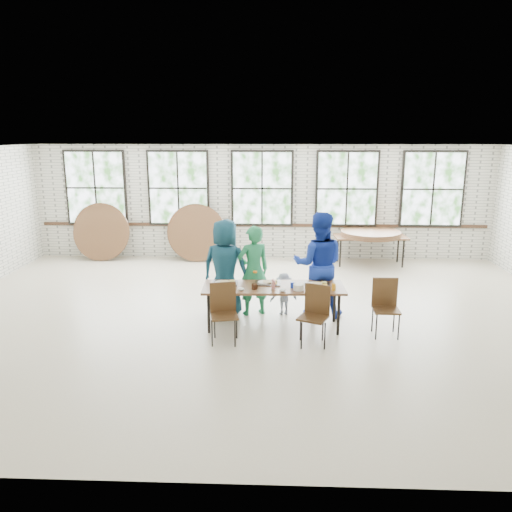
# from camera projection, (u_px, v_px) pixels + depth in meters

# --- Properties ---
(room) EXTENTS (12.00, 12.00, 12.00)m
(room) POSITION_uv_depth(u_px,v_px,m) (262.00, 190.00, 13.01)
(room) COLOR beige
(room) RESTS_ON ground
(dining_table) EXTENTS (2.42, 0.87, 0.74)m
(dining_table) POSITION_uv_depth(u_px,v_px,m) (274.00, 289.00, 8.49)
(dining_table) COLOR brown
(dining_table) RESTS_ON ground
(chair_near_left) EXTENTS (0.49, 0.48, 0.95)m
(chair_near_left) POSITION_uv_depth(u_px,v_px,m) (224.00, 307.00, 7.99)
(chair_near_left) COLOR #482E18
(chair_near_left) RESTS_ON ground
(chair_near_right) EXTENTS (0.55, 0.54, 0.95)m
(chair_near_right) POSITION_uv_depth(u_px,v_px,m) (315.00, 310.00, 7.89)
(chair_near_right) COLOR #482E18
(chair_near_right) RESTS_ON ground
(chair_spare) EXTENTS (0.42, 0.41, 0.95)m
(chair_spare) POSITION_uv_depth(u_px,v_px,m) (385.00, 302.00, 8.25)
(chair_spare) COLOR #482E18
(chair_spare) RESTS_ON ground
(adult_teal) EXTENTS (0.98, 0.76, 1.78)m
(adult_teal) POSITION_uv_depth(u_px,v_px,m) (225.00, 267.00, 9.11)
(adult_teal) COLOR #154153
(adult_teal) RESTS_ON ground
(adult_green) EXTENTS (0.71, 0.60, 1.67)m
(adult_green) POSITION_uv_depth(u_px,v_px,m) (253.00, 271.00, 9.11)
(adult_green) COLOR #22824E
(adult_green) RESTS_ON ground
(toddler) EXTENTS (0.57, 0.42, 0.79)m
(toddler) POSITION_uv_depth(u_px,v_px,m) (284.00, 294.00, 9.19)
(toddler) COLOR #162446
(toddler) RESTS_ON ground
(adult_blue) EXTENTS (0.99, 0.80, 1.92)m
(adult_blue) POSITION_uv_depth(u_px,v_px,m) (319.00, 264.00, 9.03)
(adult_blue) COLOR #1731A2
(adult_blue) RESTS_ON ground
(storage_table) EXTENTS (1.83, 0.83, 0.74)m
(storage_table) POSITION_uv_depth(u_px,v_px,m) (370.00, 238.00, 12.64)
(storage_table) COLOR brown
(storage_table) RESTS_ON ground
(tabletop_clutter) EXTENTS (2.10, 0.66, 0.11)m
(tabletop_clutter) POSITION_uv_depth(u_px,v_px,m) (278.00, 285.00, 8.45)
(tabletop_clutter) COLOR black
(tabletop_clutter) RESTS_ON dining_table
(round_tops_stacked) EXTENTS (1.50, 1.50, 0.13)m
(round_tops_stacked) POSITION_uv_depth(u_px,v_px,m) (371.00, 234.00, 12.61)
(round_tops_stacked) COLOR brown
(round_tops_stacked) RESTS_ON storage_table
(round_tops_leaning) EXTENTS (4.08, 0.50, 1.50)m
(round_tops_leaning) POSITION_uv_depth(u_px,v_px,m) (149.00, 232.00, 13.14)
(round_tops_leaning) COLOR brown
(round_tops_leaning) RESTS_ON ground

